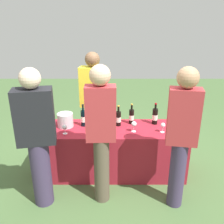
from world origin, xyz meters
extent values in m
plane|color=#476638|center=(0.00, 0.00, 0.00)|extent=(12.00, 12.00, 0.00)
cube|color=maroon|center=(0.00, 0.00, 0.36)|extent=(2.10, 0.67, 0.72)
cylinder|color=black|center=(-0.41, 0.09, 0.84)|extent=(0.07, 0.07, 0.24)
cylinder|color=black|center=(-0.41, 0.09, 1.00)|extent=(0.03, 0.03, 0.08)
cylinder|color=black|center=(-0.41, 0.09, 1.04)|extent=(0.03, 0.03, 0.02)
cylinder|color=silver|center=(-0.41, 0.09, 0.83)|extent=(0.07, 0.07, 0.08)
cylinder|color=black|center=(-0.27, 0.10, 0.84)|extent=(0.08, 0.08, 0.23)
cylinder|color=black|center=(-0.27, 0.10, 1.00)|extent=(0.03, 0.03, 0.09)
cylinder|color=maroon|center=(-0.27, 0.10, 1.05)|extent=(0.03, 0.03, 0.02)
cylinder|color=silver|center=(-0.27, 0.10, 0.82)|extent=(0.08, 0.08, 0.08)
cylinder|color=black|center=(-0.09, 0.06, 0.83)|extent=(0.08, 0.08, 0.22)
cylinder|color=black|center=(-0.09, 0.06, 0.98)|extent=(0.03, 0.03, 0.08)
cylinder|color=maroon|center=(-0.09, 0.06, 1.03)|extent=(0.03, 0.03, 0.02)
cylinder|color=silver|center=(-0.09, 0.06, 0.82)|extent=(0.08, 0.08, 0.08)
cylinder|color=black|center=(0.09, 0.10, 0.83)|extent=(0.08, 0.08, 0.21)
cylinder|color=black|center=(0.09, 0.10, 0.97)|extent=(0.03, 0.03, 0.08)
cylinder|color=gold|center=(0.09, 0.10, 1.02)|extent=(0.03, 0.03, 0.02)
cylinder|color=silver|center=(0.09, 0.10, 0.82)|extent=(0.08, 0.08, 0.07)
cylinder|color=black|center=(0.29, 0.17, 0.83)|extent=(0.07, 0.07, 0.22)
cylinder|color=black|center=(0.29, 0.17, 0.98)|extent=(0.03, 0.03, 0.08)
cylinder|color=gold|center=(0.29, 0.17, 1.02)|extent=(0.03, 0.03, 0.02)
cylinder|color=silver|center=(0.29, 0.17, 0.82)|extent=(0.07, 0.07, 0.08)
cylinder|color=black|center=(0.63, 0.16, 0.84)|extent=(0.08, 0.08, 0.24)
cylinder|color=black|center=(0.63, 0.16, 0.99)|extent=(0.03, 0.03, 0.07)
cylinder|color=maroon|center=(0.63, 0.16, 1.04)|extent=(0.03, 0.03, 0.02)
cylinder|color=silver|center=(0.63, 0.16, 0.83)|extent=(0.08, 0.08, 0.08)
cylinder|color=silver|center=(-0.64, -0.17, 0.72)|extent=(0.06, 0.06, 0.00)
cylinder|color=silver|center=(-0.64, -0.17, 0.76)|extent=(0.01, 0.01, 0.06)
sphere|color=silver|center=(-0.64, -0.17, 0.82)|extent=(0.07, 0.07, 0.07)
cylinder|color=silver|center=(-0.20, -0.15, 0.72)|extent=(0.07, 0.07, 0.00)
cylinder|color=silver|center=(-0.20, -0.15, 0.76)|extent=(0.01, 0.01, 0.07)
sphere|color=silver|center=(-0.20, -0.15, 0.83)|extent=(0.07, 0.07, 0.07)
sphere|color=#590C19|center=(-0.20, -0.15, 0.82)|extent=(0.04, 0.04, 0.04)
cylinder|color=silver|center=(0.00, -0.15, 0.72)|extent=(0.06, 0.06, 0.00)
cylinder|color=silver|center=(0.00, -0.15, 0.76)|extent=(0.01, 0.01, 0.07)
sphere|color=silver|center=(0.00, -0.15, 0.83)|extent=(0.06, 0.06, 0.06)
cylinder|color=silver|center=(0.30, -0.11, 0.72)|extent=(0.06, 0.06, 0.00)
cylinder|color=silver|center=(0.30, -0.11, 0.76)|extent=(0.01, 0.01, 0.08)
sphere|color=silver|center=(0.30, -0.11, 0.84)|extent=(0.07, 0.07, 0.07)
sphere|color=#590C19|center=(0.30, -0.11, 0.82)|extent=(0.04, 0.04, 0.04)
cylinder|color=silver|center=(0.70, -0.13, 0.72)|extent=(0.06, 0.06, 0.00)
cylinder|color=silver|center=(0.70, -0.13, 0.76)|extent=(0.01, 0.01, 0.08)
sphere|color=silver|center=(0.70, -0.13, 0.83)|extent=(0.06, 0.06, 0.06)
cylinder|color=silver|center=(-0.67, 0.07, 0.82)|extent=(0.23, 0.23, 0.20)
cylinder|color=#3F3351|center=(-0.30, 0.59, 0.42)|extent=(0.23, 0.23, 0.85)
cube|color=yellow|center=(-0.30, 0.59, 1.17)|extent=(0.43, 0.27, 0.64)
sphere|color=brown|center=(-0.30, 0.59, 1.60)|extent=(0.23, 0.23, 0.23)
cylinder|color=#3F3351|center=(-0.86, -0.66, 0.43)|extent=(0.24, 0.24, 0.85)
cube|color=black|center=(-0.86, -0.66, 1.17)|extent=(0.46, 0.31, 0.64)
sphere|color=beige|center=(-0.86, -0.66, 1.61)|extent=(0.23, 0.23, 0.23)
cylinder|color=brown|center=(-0.13, -0.61, 0.43)|extent=(0.19, 0.19, 0.86)
cube|color=#B23338|center=(-0.13, -0.61, 1.19)|extent=(0.35, 0.20, 0.65)
sphere|color=#D8AD8C|center=(-0.13, -0.61, 1.63)|extent=(0.23, 0.23, 0.23)
cylinder|color=#3F3351|center=(0.78, -0.69, 0.43)|extent=(0.19, 0.19, 0.86)
cube|color=#B23338|center=(0.78, -0.69, 1.18)|extent=(0.37, 0.25, 0.65)
sphere|color=tan|center=(0.78, -0.69, 1.62)|extent=(0.23, 0.23, 0.23)
camera|label=1|loc=(0.00, -3.18, 2.21)|focal=39.33mm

